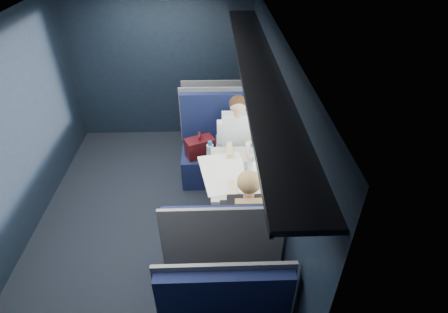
{
  "coord_description": "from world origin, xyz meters",
  "views": [
    {
      "loc": [
        0.8,
        -3.12,
        3.19
      ],
      "look_at": [
        0.9,
        0.0,
        0.95
      ],
      "focal_mm": 28.0,
      "sensor_mm": 36.0,
      "label": 1
    }
  ],
  "objects_px": {
    "seat_bay_near": "(217,151)",
    "laptop": "(260,166)",
    "cup": "(250,152)",
    "woman": "(247,217)",
    "man": "(238,139)",
    "bottle_small": "(251,153)",
    "seat_bay_far": "(222,252)",
    "seat_row_front": "(217,119)",
    "table": "(235,176)"
  },
  "relations": [
    {
      "from": "seat_bay_far",
      "to": "laptop",
      "type": "xyz_separation_m",
      "value": [
        0.46,
        0.87,
        0.39
      ]
    },
    {
      "from": "table",
      "to": "seat_row_front",
      "type": "height_order",
      "value": "seat_row_front"
    },
    {
      "from": "man",
      "to": "cup",
      "type": "relative_size",
      "value": 15.93
    },
    {
      "from": "cup",
      "to": "seat_bay_near",
      "type": "bearing_deg",
      "value": 125.78
    },
    {
      "from": "seat_row_front",
      "to": "bottle_small",
      "type": "xyz_separation_m",
      "value": [
        0.38,
        -1.58,
        0.43
      ]
    },
    {
      "from": "table",
      "to": "seat_bay_near",
      "type": "relative_size",
      "value": 0.79
    },
    {
      "from": "man",
      "to": "laptop",
      "type": "xyz_separation_m",
      "value": [
        0.21,
        -0.7,
        0.09
      ]
    },
    {
      "from": "seat_bay_near",
      "to": "seat_row_front",
      "type": "xyz_separation_m",
      "value": [
        0.01,
        0.93,
        -0.02
      ]
    },
    {
      "from": "seat_row_front",
      "to": "bottle_small",
      "type": "relative_size",
      "value": 5.08
    },
    {
      "from": "seat_row_front",
      "to": "table",
      "type": "bearing_deg",
      "value": -84.2
    },
    {
      "from": "table",
      "to": "woman",
      "type": "distance_m",
      "value": 0.71
    },
    {
      "from": "woman",
      "to": "seat_bay_near",
      "type": "bearing_deg",
      "value": 99.54
    },
    {
      "from": "table",
      "to": "man",
      "type": "bearing_deg",
      "value": 84.48
    },
    {
      "from": "seat_row_front",
      "to": "bottle_small",
      "type": "height_order",
      "value": "seat_row_front"
    },
    {
      "from": "table",
      "to": "laptop",
      "type": "bearing_deg",
      "value": -0.54
    },
    {
      "from": "seat_bay_far",
      "to": "cup",
      "type": "bearing_deg",
      "value": 72.33
    },
    {
      "from": "seat_bay_near",
      "to": "seat_row_front",
      "type": "relative_size",
      "value": 1.09
    },
    {
      "from": "table",
      "to": "woman",
      "type": "bearing_deg",
      "value": -84.55
    },
    {
      "from": "seat_row_front",
      "to": "cup",
      "type": "xyz_separation_m",
      "value": [
        0.38,
        -1.48,
        0.37
      ]
    },
    {
      "from": "seat_bay_near",
      "to": "woman",
      "type": "height_order",
      "value": "woman"
    },
    {
      "from": "table",
      "to": "bottle_small",
      "type": "distance_m",
      "value": 0.34
    },
    {
      "from": "seat_row_front",
      "to": "bottle_small",
      "type": "distance_m",
      "value": 1.68
    },
    {
      "from": "table",
      "to": "woman",
      "type": "height_order",
      "value": "woman"
    },
    {
      "from": "seat_bay_far",
      "to": "woman",
      "type": "xyz_separation_m",
      "value": [
        0.25,
        0.17,
        0.31
      ]
    },
    {
      "from": "cup",
      "to": "seat_bay_far",
      "type": "bearing_deg",
      "value": -107.67
    },
    {
      "from": "bottle_small",
      "to": "cup",
      "type": "bearing_deg",
      "value": 88.86
    },
    {
      "from": "seat_bay_near",
      "to": "laptop",
      "type": "distance_m",
      "value": 1.06
    },
    {
      "from": "table",
      "to": "seat_bay_far",
      "type": "xyz_separation_m",
      "value": [
        -0.18,
        -0.87,
        -0.25
      ]
    },
    {
      "from": "seat_bay_far",
      "to": "bottle_small",
      "type": "distance_m",
      "value": 1.23
    },
    {
      "from": "woman",
      "to": "bottle_small",
      "type": "height_order",
      "value": "woman"
    },
    {
      "from": "seat_bay_near",
      "to": "man",
      "type": "xyz_separation_m",
      "value": [
        0.26,
        -0.17,
        0.29
      ]
    },
    {
      "from": "man",
      "to": "laptop",
      "type": "distance_m",
      "value": 0.74
    },
    {
      "from": "seat_row_front",
      "to": "man",
      "type": "relative_size",
      "value": 0.88
    },
    {
      "from": "man",
      "to": "bottle_small",
      "type": "height_order",
      "value": "man"
    },
    {
      "from": "man",
      "to": "seat_bay_far",
      "type": "bearing_deg",
      "value": -99.03
    },
    {
      "from": "bottle_small",
      "to": "laptop",
      "type": "bearing_deg",
      "value": -69.35
    },
    {
      "from": "cup",
      "to": "woman",
      "type": "bearing_deg",
      "value": -97.23
    },
    {
      "from": "seat_bay_near",
      "to": "bottle_small",
      "type": "bearing_deg",
      "value": -58.93
    },
    {
      "from": "seat_row_front",
      "to": "woman",
      "type": "bearing_deg",
      "value": -84.3
    },
    {
      "from": "seat_bay_far",
      "to": "bottle_small",
      "type": "bearing_deg",
      "value": 70.85
    },
    {
      "from": "seat_bay_far",
      "to": "cup",
      "type": "distance_m",
      "value": 1.3
    },
    {
      "from": "seat_row_front",
      "to": "woman",
      "type": "xyz_separation_m",
      "value": [
        0.25,
        -2.5,
        0.32
      ]
    },
    {
      "from": "laptop",
      "to": "cup",
      "type": "height_order",
      "value": "laptop"
    },
    {
      "from": "bottle_small",
      "to": "table",
      "type": "bearing_deg",
      "value": -132.43
    },
    {
      "from": "seat_row_front",
      "to": "laptop",
      "type": "bearing_deg",
      "value": -75.67
    },
    {
      "from": "seat_bay_near",
      "to": "laptop",
      "type": "relative_size",
      "value": 3.86
    },
    {
      "from": "bottle_small",
      "to": "seat_bay_far",
      "type": "bearing_deg",
      "value": -109.15
    },
    {
      "from": "bottle_small",
      "to": "cup",
      "type": "distance_m",
      "value": 0.12
    },
    {
      "from": "seat_bay_near",
      "to": "seat_row_front",
      "type": "bearing_deg",
      "value": 89.11
    },
    {
      "from": "man",
      "to": "bottle_small",
      "type": "distance_m",
      "value": 0.52
    }
  ]
}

